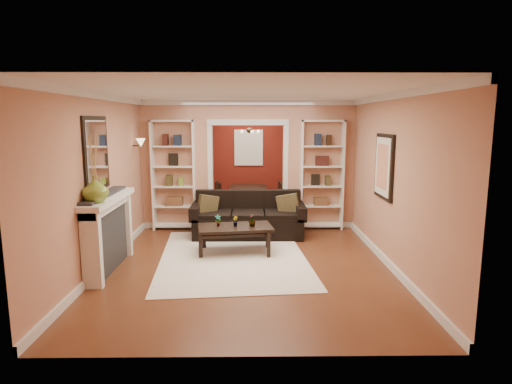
{
  "coord_description": "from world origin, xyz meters",
  "views": [
    {
      "loc": [
        0.06,
        -7.86,
        2.28
      ],
      "look_at": [
        0.15,
        -0.8,
        1.1
      ],
      "focal_mm": 30.0,
      "sensor_mm": 36.0,
      "label": 1
    }
  ],
  "objects_px": {
    "bookshelf_right": "(322,175)",
    "fireplace": "(110,233)",
    "bookshelf_left": "(174,175)",
    "coffee_table": "(235,240)",
    "dining_table": "(249,201)",
    "sofa": "(248,215)"
  },
  "relations": [
    {
      "from": "sofa",
      "to": "bookshelf_right",
      "type": "relative_size",
      "value": 0.97
    },
    {
      "from": "bookshelf_right",
      "to": "dining_table",
      "type": "bearing_deg",
      "value": 133.78
    },
    {
      "from": "bookshelf_left",
      "to": "fireplace",
      "type": "xyz_separation_m",
      "value": [
        -0.54,
        -2.53,
        -0.57
      ]
    },
    {
      "from": "sofa",
      "to": "coffee_table",
      "type": "bearing_deg",
      "value": -101.11
    },
    {
      "from": "bookshelf_right",
      "to": "fireplace",
      "type": "height_order",
      "value": "bookshelf_right"
    },
    {
      "from": "coffee_table",
      "to": "dining_table",
      "type": "xyz_separation_m",
      "value": [
        0.24,
        3.28,
        0.06
      ]
    },
    {
      "from": "coffee_table",
      "to": "bookshelf_right",
      "type": "relative_size",
      "value": 0.55
    },
    {
      "from": "bookshelf_left",
      "to": "fireplace",
      "type": "height_order",
      "value": "bookshelf_left"
    },
    {
      "from": "sofa",
      "to": "bookshelf_right",
      "type": "height_order",
      "value": "bookshelf_right"
    },
    {
      "from": "dining_table",
      "to": "coffee_table",
      "type": "bearing_deg",
      "value": 175.88
    },
    {
      "from": "sofa",
      "to": "dining_table",
      "type": "height_order",
      "value": "sofa"
    },
    {
      "from": "bookshelf_left",
      "to": "dining_table",
      "type": "xyz_separation_m",
      "value": [
        1.57,
        1.59,
        -0.85
      ]
    },
    {
      "from": "sofa",
      "to": "fireplace",
      "type": "relative_size",
      "value": 1.32
    },
    {
      "from": "bookshelf_left",
      "to": "bookshelf_right",
      "type": "relative_size",
      "value": 1.0
    },
    {
      "from": "bookshelf_right",
      "to": "fireplace",
      "type": "distance_m",
      "value": 4.47
    },
    {
      "from": "sofa",
      "to": "bookshelf_right",
      "type": "bearing_deg",
      "value": 20.6
    },
    {
      "from": "fireplace",
      "to": "dining_table",
      "type": "xyz_separation_m",
      "value": [
        2.11,
        4.12,
        -0.28
      ]
    },
    {
      "from": "sofa",
      "to": "dining_table",
      "type": "xyz_separation_m",
      "value": [
        0.02,
        2.17,
        -0.14
      ]
    },
    {
      "from": "coffee_table",
      "to": "bookshelf_left",
      "type": "bearing_deg",
      "value": 120.33
    },
    {
      "from": "coffee_table",
      "to": "bookshelf_right",
      "type": "height_order",
      "value": "bookshelf_right"
    },
    {
      "from": "bookshelf_left",
      "to": "dining_table",
      "type": "bearing_deg",
      "value": 45.3
    },
    {
      "from": "bookshelf_left",
      "to": "bookshelf_right",
      "type": "distance_m",
      "value": 3.1
    }
  ]
}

